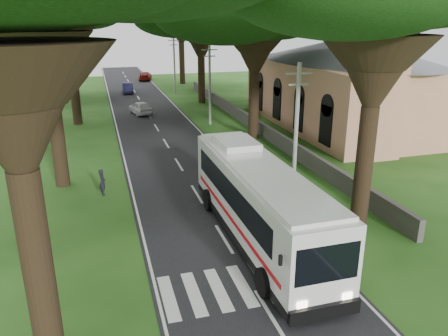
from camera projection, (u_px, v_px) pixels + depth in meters
The scene contains 16 objects.
ground at pixel (236, 260), 19.63m from camera, with size 140.00×140.00×0.00m, color #204A15.
road at pixel (158, 130), 42.33m from camera, with size 8.00×120.00×0.04m, color black.
crosswalk at pixel (251, 284), 17.81m from camera, with size 8.00×3.00×0.01m, color silver.
property_wall at pixel (249, 121), 43.60m from camera, with size 0.35×50.00×1.20m, color #383533.
church at pixel (344, 77), 42.31m from camera, with size 14.00×24.00×11.60m.
pole_near at pixel (296, 130), 25.17m from camera, with size 1.60×0.24×8.00m.
pole_mid at pixel (210, 83), 43.33m from camera, with size 1.60×0.24×8.00m.
pole_far at pixel (174, 64), 61.50m from camera, with size 1.60×0.24×8.00m.
tree_l_far at pixel (65, 11), 57.35m from camera, with size 12.52×12.52×14.02m.
tree_r_mida at pixel (256, 0), 36.09m from camera, with size 16.34×16.34×15.28m.
tree_r_midb at pixel (200, 9), 52.41m from camera, with size 15.22×15.22×14.72m.
coach_bus at pixel (258, 200), 20.78m from camera, with size 3.18×13.17×3.88m.
distant_car_a at pixel (140, 108), 49.15m from camera, with size 1.72×4.28×1.46m, color #BBBCC0.
distant_car_b at pixel (128, 88), 63.24m from camera, with size 1.48×4.24×1.40m, color navy.
distant_car_c at pixel (145, 76), 76.34m from camera, with size 2.03×4.98×1.45m, color maroon.
pedestrian at pixel (102, 182), 26.55m from camera, with size 0.61×0.40×1.68m, color black.
Camera 1 is at (-5.34, -16.38, 10.28)m, focal length 35.00 mm.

